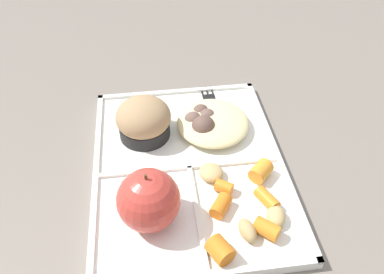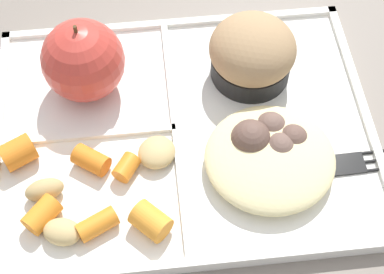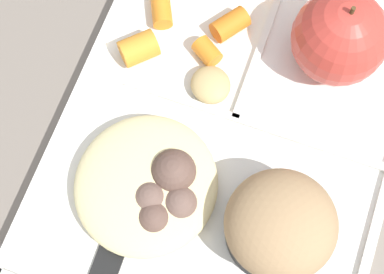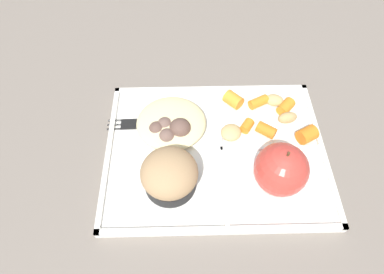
{
  "view_description": "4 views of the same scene",
  "coord_description": "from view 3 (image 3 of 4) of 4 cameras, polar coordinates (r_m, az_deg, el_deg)",
  "views": [
    {
      "loc": [
        -0.41,
        0.05,
        0.45
      ],
      "look_at": [
        0.04,
        -0.01,
        0.03
      ],
      "focal_mm": 36.74,
      "sensor_mm": 36.0,
      "label": 1
    },
    {
      "loc": [
        -0.03,
        -0.31,
        0.49
      ],
      "look_at": [
        0.0,
        -0.04,
        0.05
      ],
      "focal_mm": 53.85,
      "sensor_mm": 36.0,
      "label": 2
    },
    {
      "loc": [
        0.18,
        0.03,
        0.52
      ],
      "look_at": [
        0.03,
        -0.03,
        0.04
      ],
      "focal_mm": 57.47,
      "sensor_mm": 36.0,
      "label": 3
    },
    {
      "loc": [
        0.05,
        0.29,
        0.48
      ],
      "look_at": [
        0.04,
        -0.02,
        0.03
      ],
      "focal_mm": 30.19,
      "sensor_mm": 36.0,
      "label": 4
    }
  ],
  "objects": [
    {
      "name": "meatball_center",
      "position": [
        0.5,
        -3.56,
        -7.52
      ],
      "size": [
        0.03,
        0.03,
        0.03
      ],
      "primitive_type": "sphere",
      "color": "brown",
      "rests_on": "lunch_tray"
    },
    {
      "name": "bran_muffin",
      "position": [
        0.49,
        8.14,
        -8.18
      ],
      "size": [
        0.09,
        0.09,
        0.07
      ],
      "color": "black",
      "rests_on": "lunch_tray"
    },
    {
      "name": "meatball_side",
      "position": [
        0.5,
        -3.9,
        -5.73
      ],
      "size": [
        0.03,
        0.03,
        0.03
      ],
      "primitive_type": "sphere",
      "color": "brown",
      "rests_on": "lunch_tray"
    },
    {
      "name": "meatball_front",
      "position": [
        0.5,
        -1.74,
        -3.29
      ],
      "size": [
        0.04,
        0.04,
        0.04
      ],
      "primitive_type": "sphere",
      "color": "brown",
      "rests_on": "lunch_tray"
    },
    {
      "name": "potato_chunk_wedge",
      "position": [
        0.54,
        1.74,
        4.87
      ],
      "size": [
        0.05,
        0.05,
        0.02
      ],
      "primitive_type": "ellipsoid",
      "rotation": [
        0.0,
        0.0,
        0.8
      ],
      "color": "tan",
      "rests_on": "lunch_tray"
    },
    {
      "name": "carrot_slice_diagonal",
      "position": [
        0.56,
        1.42,
        7.91
      ],
      "size": [
        0.03,
        0.03,
        0.02
      ],
      "primitive_type": "cylinder",
      "rotation": [
        0.0,
        1.57,
        0.98
      ],
      "color": "orange",
      "rests_on": "lunch_tray"
    },
    {
      "name": "ground",
      "position": [
        0.55,
        3.64,
        0.46
      ],
      "size": [
        6.0,
        6.0,
        0.0
      ],
      "primitive_type": "plane",
      "color": "slate"
    },
    {
      "name": "plastic_fork",
      "position": [
        0.51,
        -7.05,
        -9.47
      ],
      "size": [
        0.16,
        0.02,
        0.0
      ],
      "color": "black",
      "rests_on": "lunch_tray"
    },
    {
      "name": "carrot_slice_large",
      "position": [
        0.57,
        3.55,
        10.38
      ],
      "size": [
        0.04,
        0.04,
        0.02
      ],
      "primitive_type": "cylinder",
      "rotation": [
        0.0,
        1.57,
        2.53
      ],
      "color": "orange",
      "rests_on": "lunch_tray"
    },
    {
      "name": "carrot_slice_tilted",
      "position": [
        0.58,
        -2.88,
        11.87
      ],
      "size": [
        0.04,
        0.03,
        0.02
      ],
      "primitive_type": "cylinder",
      "rotation": [
        0.0,
        1.57,
        0.46
      ],
      "color": "orange",
      "rests_on": "lunch_tray"
    },
    {
      "name": "egg_noodle_pile",
      "position": [
        0.51,
        -4.29,
        -4.41
      ],
      "size": [
        0.12,
        0.12,
        0.03
      ],
      "primitive_type": "ellipsoid",
      "color": "beige",
      "rests_on": "lunch_tray"
    },
    {
      "name": "lunch_tray",
      "position": [
        0.54,
        3.69,
        0.72
      ],
      "size": [
        0.37,
        0.29,
        0.02
      ],
      "color": "white",
      "rests_on": "ground"
    },
    {
      "name": "green_apple",
      "position": [
        0.54,
        13.54,
        8.94
      ],
      "size": [
        0.08,
        0.08,
        0.09
      ],
      "color": "#C63D33",
      "rests_on": "lunch_tray"
    },
    {
      "name": "meatball_back",
      "position": [
        0.5,
        -1.11,
        -6.21
      ],
      "size": [
        0.03,
        0.03,
        0.03
      ],
      "primitive_type": "sphere",
      "color": "brown",
      "rests_on": "lunch_tray"
    },
    {
      "name": "carrot_slice_center",
      "position": [
        0.56,
        -4.97,
        8.2
      ],
      "size": [
        0.04,
        0.04,
        0.03
      ],
      "primitive_type": "cylinder",
      "rotation": [
        0.0,
        1.57,
        2.36
      ],
      "color": "orange",
      "rests_on": "lunch_tray"
    }
  ]
}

